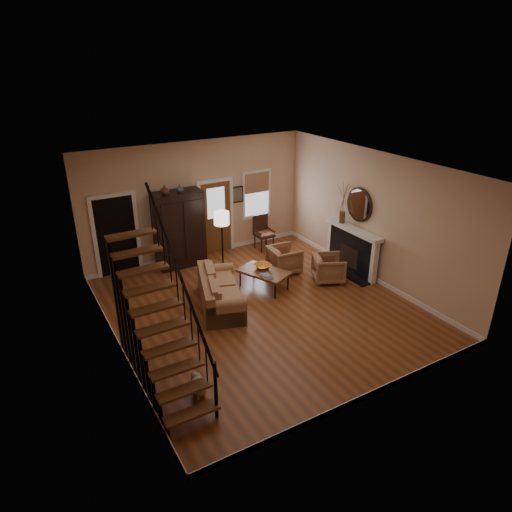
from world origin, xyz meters
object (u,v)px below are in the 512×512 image
coffee_table (264,279)px  armchair_left (329,268)px  floor_lamp (222,244)px  armchair_right (284,260)px  armoire (179,229)px  side_chair (264,233)px  sofa (221,292)px

coffee_table → armchair_left: armchair_left is taller
coffee_table → floor_lamp: (-0.52, 1.25, 0.63)m
armchair_right → floor_lamp: floor_lamp is taller
coffee_table → armchair_left: (1.64, -0.49, 0.11)m
floor_lamp → armchair_right: bearing=-26.8°
armoire → armchair_right: bearing=-39.1°
armchair_left → floor_lamp: (-2.16, 1.74, 0.51)m
armchair_left → armchair_right: 1.22m
armchair_left → side_chair: bearing=33.0°
armchair_right → side_chair: size_ratio=0.77×
coffee_table → side_chair: 2.49m
armoire → coffee_table: size_ratio=1.72×
armoire → side_chair: bearing=-4.5°
coffee_table → side_chair: size_ratio=1.20×
floor_lamp → armchair_left: bearing=-38.8°
coffee_table → floor_lamp: bearing=112.5°
coffee_table → floor_lamp: size_ratio=0.71×
sofa → side_chair: 3.53m
armchair_left → armchair_right: size_ratio=0.97×
sofa → coffee_table: (1.32, 0.26, -0.14)m
armoire → sofa: bearing=-91.0°
armoire → armchair_right: 2.94m
sofa → armchair_left: (2.97, -0.23, -0.03)m
coffee_table → sofa: bearing=-168.8°
floor_lamp → side_chair: 2.02m
floor_lamp → side_chair: bearing=25.9°
armoire → armchair_right: size_ratio=2.67×
sofa → armchair_right: bearing=37.0°
armoire → coffee_table: (1.28, -2.32, -0.82)m
armchair_left → armchair_right: armchair_right is taller
armchair_left → side_chair: size_ratio=0.75×
armoire → side_chair: armoire is taller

